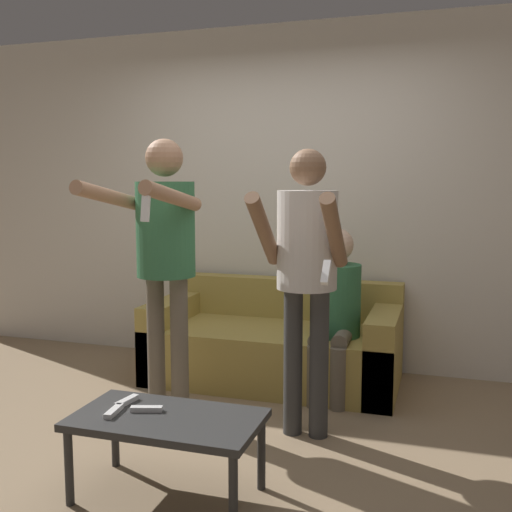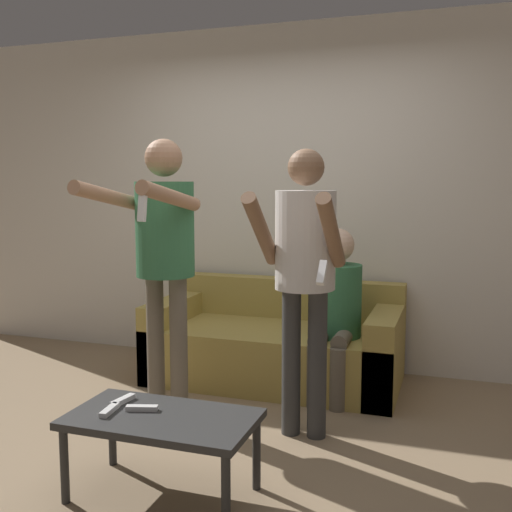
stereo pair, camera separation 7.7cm
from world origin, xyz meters
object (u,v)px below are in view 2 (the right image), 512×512
object	(u,v)px
person_standing_left	(163,243)
remote_near	(109,410)
coffee_table	(162,424)
remote_mid	(142,408)
couch	(276,346)
remote_far	(123,400)
person_seated	(335,305)
person_standing_right	(304,259)

from	to	relation	value
person_standing_left	remote_near	distance (m)	1.16
coffee_table	remote_mid	distance (m)	0.13
couch	remote_mid	size ratio (longest dim) A/B	11.79
remote_mid	remote_far	distance (m)	0.15
person_standing_left	person_seated	world-z (taller)	person_standing_left
person_seated	person_standing_left	bearing A→B (deg)	-141.11
coffee_table	remote_far	size ratio (longest dim) A/B	5.69
person_standing_right	remote_mid	distance (m)	1.20
person_seated	remote_mid	world-z (taller)	person_seated
remote_far	person_standing_left	bearing A→B (deg)	101.90
remote_mid	remote_far	world-z (taller)	same
remote_near	remote_far	size ratio (longest dim) A/B	1.00
coffee_table	remote_mid	size ratio (longest dim) A/B	5.68
person_standing_right	couch	bearing A→B (deg)	115.59
person_standing_right	remote_far	world-z (taller)	person_standing_right
person_standing_left	person_seated	bearing A→B (deg)	38.89
person_standing_left	person_standing_right	size ratio (longest dim) A/B	1.04
coffee_table	remote_mid	xyz separation A→B (m)	(-0.12, 0.02, 0.06)
person_standing_left	person_standing_right	distance (m)	0.88
remote_near	person_seated	bearing A→B (deg)	65.58
coffee_table	remote_mid	bearing A→B (deg)	168.99
person_standing_left	coffee_table	bearing A→B (deg)	-63.91
remote_near	remote_mid	xyz separation A→B (m)	(0.13, 0.07, 0.00)
remote_far	person_seated	bearing A→B (deg)	63.44
couch	person_seated	xyz separation A→B (m)	(0.48, -0.18, 0.38)
coffee_table	remote_far	world-z (taller)	remote_far
couch	coffee_table	bearing A→B (deg)	-90.64
person_standing_right	person_seated	bearing A→B (deg)	86.98
couch	remote_mid	world-z (taller)	couch
person_standing_left	person_seated	size ratio (longest dim) A/B	1.49
couch	person_standing_left	bearing A→B (deg)	-115.40
person_standing_left	remote_near	xyz separation A→B (m)	(0.17, -0.90, -0.70)
person_standing_right	remote_near	xyz separation A→B (m)	(-0.71, -0.91, -0.63)
remote_mid	remote_far	size ratio (longest dim) A/B	1.00
remote_near	couch	bearing A→B (deg)	81.65
couch	remote_mid	distance (m)	1.77
person_standing_right	remote_mid	xyz separation A→B (m)	(-0.58, -0.84, -0.63)
coffee_table	couch	bearing A→B (deg)	89.36
person_seated	remote_near	xyz separation A→B (m)	(-0.75, -1.65, -0.23)
remote_mid	remote_far	bearing A→B (deg)	155.76
person_standing_right	coffee_table	size ratio (longest dim) A/B	1.89
person_standing_right	remote_mid	world-z (taller)	person_standing_right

